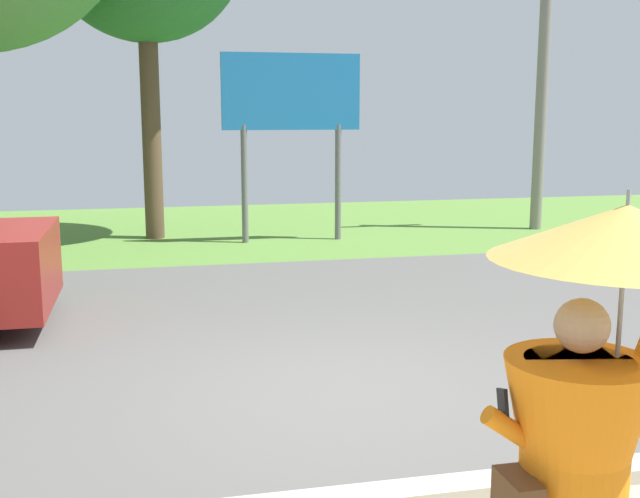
# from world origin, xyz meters

# --- Properties ---
(ground_plane) EXTENTS (40.00, 22.00, 0.20)m
(ground_plane) POSITION_xyz_m (0.00, 2.95, -0.05)
(ground_plane) COLOR #565451
(monk_pedestrian) EXTENTS (1.11, 1.07, 2.13)m
(monk_pedestrian) POSITION_xyz_m (0.10, -3.62, 1.13)
(monk_pedestrian) COLOR orange
(monk_pedestrian) RESTS_ON ground_plane
(utility_pole) EXTENTS (1.80, 0.24, 6.36)m
(utility_pole) POSITION_xyz_m (6.37, 8.45, 3.35)
(utility_pole) COLOR gray
(utility_pole) RESTS_ON ground_plane
(roadside_billboard) EXTENTS (2.60, 0.12, 3.50)m
(roadside_billboard) POSITION_xyz_m (1.07, 8.06, 2.55)
(roadside_billboard) COLOR slate
(roadside_billboard) RESTS_ON ground_plane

